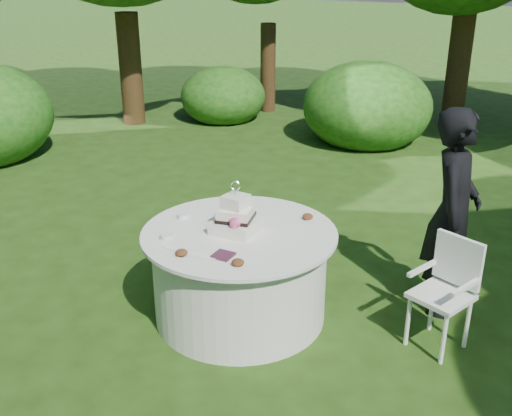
{
  "coord_description": "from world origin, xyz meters",
  "views": [
    {
      "loc": [
        2.13,
        -3.74,
        2.76
      ],
      "look_at": [
        0.15,
        0.0,
        1.0
      ],
      "focal_mm": 42.0,
      "sensor_mm": 36.0,
      "label": 1
    }
  ],
  "objects_px": {
    "cake": "(236,218)",
    "chair": "(448,284)",
    "guest": "(453,213)",
    "napkins": "(223,255)",
    "table": "(240,274)"
  },
  "relations": [
    {
      "from": "guest",
      "to": "chair",
      "type": "height_order",
      "value": "guest"
    },
    {
      "from": "napkins",
      "to": "table",
      "type": "distance_m",
      "value": 0.59
    },
    {
      "from": "chair",
      "to": "napkins",
      "type": "bearing_deg",
      "value": -150.67
    },
    {
      "from": "table",
      "to": "cake",
      "type": "bearing_deg",
      "value": -153.86
    },
    {
      "from": "cake",
      "to": "chair",
      "type": "relative_size",
      "value": 0.49
    },
    {
      "from": "guest",
      "to": "table",
      "type": "xyz_separation_m",
      "value": [
        -1.46,
        -0.94,
        -0.48
      ]
    },
    {
      "from": "napkins",
      "to": "chair",
      "type": "relative_size",
      "value": 0.16
    },
    {
      "from": "napkins",
      "to": "cake",
      "type": "distance_m",
      "value": 0.45
    },
    {
      "from": "cake",
      "to": "guest",
      "type": "bearing_deg",
      "value": 32.74
    },
    {
      "from": "napkins",
      "to": "guest",
      "type": "distance_m",
      "value": 1.92
    },
    {
      "from": "guest",
      "to": "chair",
      "type": "distance_m",
      "value": 0.66
    },
    {
      "from": "cake",
      "to": "chair",
      "type": "height_order",
      "value": "cake"
    },
    {
      "from": "napkins",
      "to": "guest",
      "type": "bearing_deg",
      "value": 45.53
    },
    {
      "from": "napkins",
      "to": "cake",
      "type": "height_order",
      "value": "cake"
    },
    {
      "from": "guest",
      "to": "cake",
      "type": "distance_m",
      "value": 1.76
    }
  ]
}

